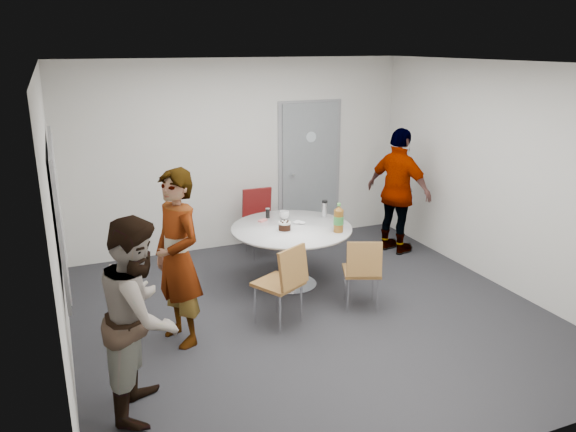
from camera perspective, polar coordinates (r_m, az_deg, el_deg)
name	(u,v)px	position (r m, az deg, el deg)	size (l,w,h in m)	color
floor	(312,314)	(6.34, 2.43, -9.94)	(5.00, 5.00, 0.00)	black
ceiling	(315,63)	(5.65, 2.78, 15.23)	(5.00, 5.00, 0.00)	silver
wall_back	(240,155)	(8.13, -4.94, 6.20)	(5.00, 5.00, 0.00)	beige
wall_left	(56,226)	(5.33, -22.53, -0.96)	(5.00, 5.00, 0.00)	beige
wall_right	(501,176)	(7.25, 20.83, 3.79)	(5.00, 5.00, 0.00)	beige
wall_front	(477,291)	(3.87, 18.61, -7.25)	(5.00, 5.00, 0.00)	beige
door	(309,171)	(8.57, 2.19, 4.61)	(1.02, 0.17, 2.12)	gray
whiteboard	(59,209)	(5.50, -22.28, 0.68)	(0.04, 1.90, 1.25)	gray
table	(294,235)	(6.81, 0.65, -1.91)	(1.46, 1.46, 1.11)	silver
chair_near_left	(285,278)	(5.87, -0.33, -6.29)	(0.59, 0.61, 0.90)	brown
chair_near_right	(363,267)	(6.29, 7.59, -5.20)	(0.53, 0.55, 0.84)	brown
chair_far	(260,215)	(7.93, -2.90, 0.15)	(0.45, 0.49, 0.93)	#5F1313
person_main	(178,258)	(5.57, -11.14, -4.24)	(0.65, 0.42, 1.78)	#A5C6EA
person_left	(141,316)	(4.66, -14.75, -9.77)	(0.80, 0.62, 1.65)	white
person_right	(399,192)	(8.03, 11.16, 2.44)	(1.05, 0.44, 1.78)	black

